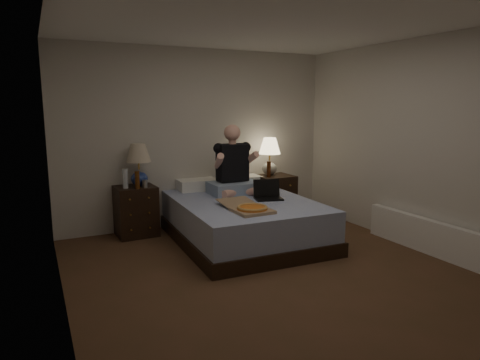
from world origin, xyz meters
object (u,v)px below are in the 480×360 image
person (234,160)px  pizza_box (252,209)px  nightstand_left (136,211)px  water_bottle (125,179)px  beer_bottle_left (137,180)px  laptop (269,190)px  nightstand_right (274,198)px  lamp_left (139,165)px  lamp_right (270,156)px  radiator (422,234)px  soda_can (145,184)px  bed (243,220)px  beer_bottle_right (269,169)px

person → pizza_box: size_ratio=1.22×
nightstand_left → person: 1.47m
water_bottle → beer_bottle_left: size_ratio=1.09×
laptop → pizza_box: (-0.49, -0.49, -0.08)m
nightstand_right → beer_bottle_left: (-2.06, -0.05, 0.44)m
water_bottle → laptop: size_ratio=0.74×
lamp_left → person: size_ratio=0.60×
lamp_right → radiator: (0.91, -2.06, -0.76)m
lamp_right → laptop: 1.08m
soda_can → radiator: bearing=-35.2°
nightstand_right → laptop: size_ratio=2.00×
bed → beer_bottle_right: beer_bottle_right is taller
soda_can → laptop: 1.60m
pizza_box → radiator: bearing=-21.1°
nightstand_right → pizza_box: bearing=-129.6°
lamp_right → water_bottle: (-2.14, -0.02, -0.17)m
bed → soda_can: 1.34m
lamp_right → pizza_box: size_ratio=0.74×
laptop → lamp_right: bearing=75.0°
lamp_right → soda_can: 1.92m
nightstand_left → pizza_box: bearing=-57.7°
person → bed: bearing=-97.9°
bed → beer_bottle_left: bearing=154.2°
lamp_right → beer_bottle_right: (-0.10, -0.16, -0.16)m
lamp_left → person: person is taller
nightstand_right → beer_bottle_right: 0.49m
bed → lamp_right: lamp_right is taller
nightstand_right → beer_bottle_right: beer_bottle_right is taller
pizza_box → nightstand_right: bearing=49.3°
beer_bottle_left → radiator: beer_bottle_left is taller
radiator → beer_bottle_left: bearing=146.4°
soda_can → beer_bottle_left: size_ratio=0.43×
lamp_right → beer_bottle_right: 0.25m
person → water_bottle: bearing=166.3°
nightstand_right → beer_bottle_left: bearing=-179.1°
bed → water_bottle: bearing=152.9°
nightstand_right → pizza_box: (-1.07, -1.31, 0.23)m
bed → nightstand_right: (0.87, 0.68, 0.07)m
nightstand_left → lamp_left: 0.61m
lamp_left → nightstand_right: bearing=-4.1°
pizza_box → person: bearing=74.5°
laptop → lamp_left: bearing=161.1°
person → laptop: (0.24, -0.52, -0.35)m
bed → beer_bottle_right: bearing=41.3°
nightstand_left → lamp_left: lamp_left is taller
nightstand_right → pizza_box: nightstand_right is taller
soda_can → person: 1.21m
nightstand_left → pizza_box: (0.99, -1.44, 0.24)m
water_bottle → person: person is taller
bed → lamp_right: size_ratio=3.79×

